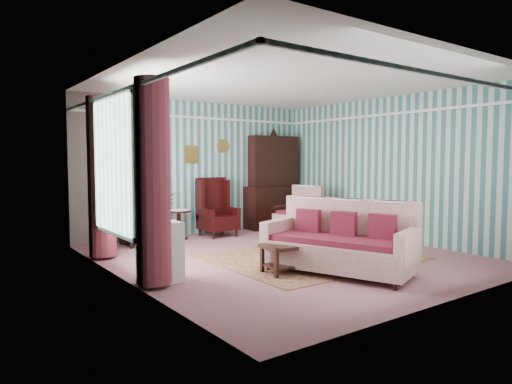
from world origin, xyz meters
TOP-DOWN VIEW (x-y plane):
  - floor at (0.00, 0.00)m, footprint 6.00×6.00m
  - room_shell at (-0.62, 0.18)m, footprint 5.53×6.02m
  - bookcase at (-1.35, 2.84)m, footprint 0.80×0.28m
  - dresser_hutch at (1.90, 2.72)m, footprint 1.50×0.56m
  - wingback_left at (-1.60, 2.45)m, footprint 0.76×0.80m
  - wingback_right at (0.15, 2.45)m, footprint 0.76×0.80m
  - seated_woman at (-1.60, 2.45)m, footprint 0.44×0.40m
  - round_side_table at (-0.70, 2.60)m, footprint 0.50×0.50m
  - nest_table at (2.47, 0.90)m, footprint 0.45×0.38m
  - plant_stand at (-2.40, -0.30)m, footprint 0.55×0.35m
  - rug at (0.30, -0.30)m, footprint 3.20×2.60m
  - sofa at (-0.13, -1.34)m, footprint 1.62×2.32m
  - floral_armchair at (1.58, 1.50)m, footprint 0.95×1.01m
  - coffee_table at (-0.64, -0.90)m, footprint 0.90×0.58m
  - potted_plant_a at (-2.41, -0.37)m, footprint 0.40×0.36m
  - potted_plant_b at (-2.34, -0.19)m, footprint 0.29×0.26m
  - potted_plant_c at (-2.42, -0.22)m, footprint 0.30×0.30m

SIDE VIEW (x-z plane):
  - floor at x=0.00m, z-range 0.00..0.00m
  - rug at x=0.30m, z-range 0.00..0.01m
  - coffee_table at x=-0.64m, z-range 0.00..0.42m
  - nest_table at x=2.47m, z-range 0.00..0.54m
  - round_side_table at x=-0.70m, z-range 0.00..0.60m
  - plant_stand at x=-2.40m, z-range 0.00..0.80m
  - floral_armchair at x=1.58m, z-range 0.00..0.91m
  - sofa at x=-0.13m, z-range 0.00..1.08m
  - seated_woman at x=-1.60m, z-range 0.00..1.18m
  - wingback_left at x=-1.60m, z-range 0.00..1.25m
  - wingback_right at x=0.15m, z-range 0.00..1.25m
  - potted_plant_a at x=-2.41m, z-range 0.80..1.21m
  - potted_plant_c at x=-2.42m, z-range 0.80..1.22m
  - potted_plant_b at x=-2.34m, z-range 0.80..1.27m
  - bookcase at x=-1.35m, z-range 0.00..2.24m
  - dresser_hutch at x=1.90m, z-range 0.00..2.36m
  - room_shell at x=-0.62m, z-range 0.55..3.46m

